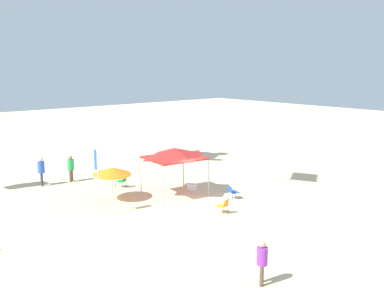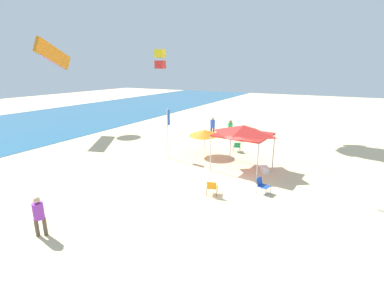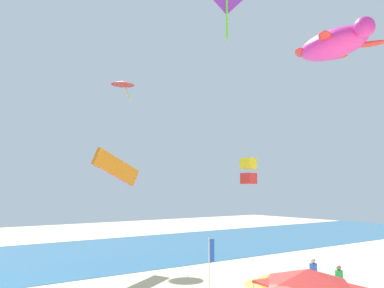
% 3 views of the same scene
% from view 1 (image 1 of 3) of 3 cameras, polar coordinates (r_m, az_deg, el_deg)
% --- Properties ---
extents(ground, '(120.00, 120.00, 0.10)m').
position_cam_1_polar(ground, '(25.38, 0.90, -8.08)').
color(ground, beige).
extents(canopy_tent, '(3.22, 3.53, 2.95)m').
position_cam_1_polar(canopy_tent, '(26.79, -2.32, -1.23)').
color(canopy_tent, '#B7B7BC').
rests_on(canopy_tent, ground).
extents(beach_umbrella, '(2.26, 2.24, 2.08)m').
position_cam_1_polar(beach_umbrella, '(26.25, -10.31, -3.47)').
color(beach_umbrella, silver).
rests_on(beach_umbrella, ground).
extents(folding_chair_facing_ocean, '(0.66, 0.74, 0.82)m').
position_cam_1_polar(folding_chair_facing_ocean, '(26.53, 5.27, -6.13)').
color(folding_chair_facing_ocean, black).
rests_on(folding_chair_facing_ocean, ground).
extents(folding_chair_right_of_tent, '(0.79, 0.74, 0.82)m').
position_cam_1_polar(folding_chair_right_of_tent, '(29.23, -9.03, -4.68)').
color(folding_chair_right_of_tent, black).
rests_on(folding_chair_right_of_tent, ground).
extents(folding_chair_near_cooler, '(0.74, 0.67, 0.82)m').
position_cam_1_polar(folding_chair_near_cooler, '(23.99, 4.10, -7.88)').
color(folding_chair_near_cooler, black).
rests_on(folding_chair_near_cooler, ground).
extents(cooler_box, '(0.74, 0.66, 0.40)m').
position_cam_1_polar(cooler_box, '(28.33, 0.03, -5.60)').
color(cooler_box, white).
rests_on(cooler_box, ground).
extents(banner_flag, '(0.36, 0.06, 3.68)m').
position_cam_1_polar(banner_flag, '(23.61, -12.19, -4.00)').
color(banner_flag, silver).
rests_on(banner_flag, ground).
extents(person_beachcomber, '(0.40, 0.40, 1.67)m').
position_cam_1_polar(person_beachcomber, '(16.63, 9.09, -14.53)').
color(person_beachcomber, brown).
rests_on(person_beachcomber, ground).
extents(person_far_stroller, '(0.49, 0.45, 1.91)m').
position_cam_1_polar(person_far_stroller, '(30.80, -18.99, -3.10)').
color(person_far_stroller, '#33384C').
rests_on(person_far_stroller, ground).
extents(person_kite_handler, '(0.44, 0.44, 1.83)m').
position_cam_1_polar(person_kite_handler, '(31.25, -15.47, -2.82)').
color(person_kite_handler, brown).
rests_on(person_kite_handler, ground).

